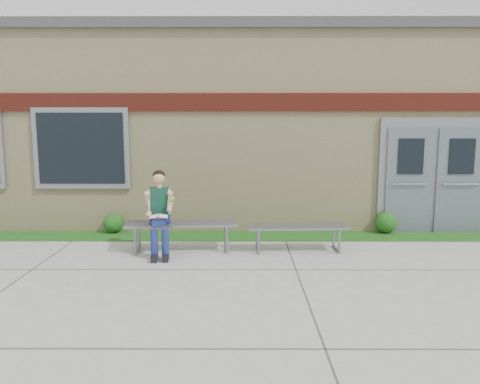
{
  "coord_description": "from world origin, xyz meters",
  "views": [
    {
      "loc": [
        0.18,
        -6.31,
        2.2
      ],
      "look_at": [
        0.15,
        1.7,
        1.01
      ],
      "focal_mm": 35.0,
      "sensor_mm": 36.0,
      "label": 1
    }
  ],
  "objects": [
    {
      "name": "shrub_east",
      "position": [
        3.06,
        2.85,
        0.23
      ],
      "size": [
        0.43,
        0.43,
        0.43
      ],
      "primitive_type": "sphere",
      "color": "#215316",
      "rests_on": "grass_strip"
    },
    {
      "name": "grass_strip",
      "position": [
        0.0,
        2.6,
        0.01
      ],
      "size": [
        16.0,
        0.8,
        0.02
      ],
      "primitive_type": "cube",
      "color": "#215316",
      "rests_on": "ground"
    },
    {
      "name": "bench_left",
      "position": [
        -0.86,
        1.59,
        0.38
      ],
      "size": [
        1.95,
        0.68,
        0.5
      ],
      "rotation": [
        0.0,
        0.0,
        0.08
      ],
      "color": "slate",
      "rests_on": "ground"
    },
    {
      "name": "shrub_mid",
      "position": [
        -2.4,
        2.85,
        0.21
      ],
      "size": [
        0.39,
        0.39,
        0.39
      ],
      "primitive_type": "sphere",
      "color": "#215316",
      "rests_on": "grass_strip"
    },
    {
      "name": "bench_right",
      "position": [
        1.14,
        1.59,
        0.34
      ],
      "size": [
        1.74,
        0.55,
        0.45
      ],
      "rotation": [
        0.0,
        0.0,
        0.04
      ],
      "color": "slate",
      "rests_on": "ground"
    },
    {
      "name": "ground",
      "position": [
        0.0,
        0.0,
        0.0
      ],
      "size": [
        80.0,
        80.0,
        0.0
      ],
      "primitive_type": "plane",
      "color": "#9E9E99",
      "rests_on": "ground"
    },
    {
      "name": "girl",
      "position": [
        -1.2,
        1.38,
        0.75
      ],
      "size": [
        0.52,
        0.84,
        1.41
      ],
      "rotation": [
        0.0,
        0.0,
        0.11
      ],
      "color": "navy",
      "rests_on": "ground"
    },
    {
      "name": "school_building",
      "position": [
        -0.0,
        5.99,
        2.1
      ],
      "size": [
        16.2,
        6.22,
        4.2
      ],
      "color": "beige",
      "rests_on": "ground"
    }
  ]
}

